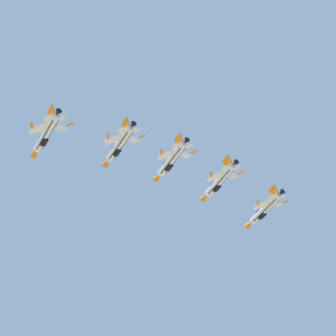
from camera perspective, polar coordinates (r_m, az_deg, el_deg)
The scene contains 5 objects.
fighter_jet_lead at distance 158.99m, azimuth -9.74°, elevation 2.73°, with size 12.47×12.16×5.28m.
fighter_jet_left_wing at distance 166.19m, azimuth -3.92°, elevation 1.88°, with size 12.47×12.23×5.13m.
fighter_jet_right_wing at distance 169.10m, azimuth 0.27°, elevation 0.66°, with size 12.47×12.26×5.06m.
fighter_jet_left_outer at distance 173.01m, azimuth 4.14°, elevation -1.03°, with size 12.47×12.22×5.15m.
fighter_jet_right_outer at distance 181.18m, azimuth 7.77°, elevation -3.27°, with size 12.48×12.28×5.03m.
Camera 1 is at (2.97, -7.22, 1.86)m, focal length 76.13 mm.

